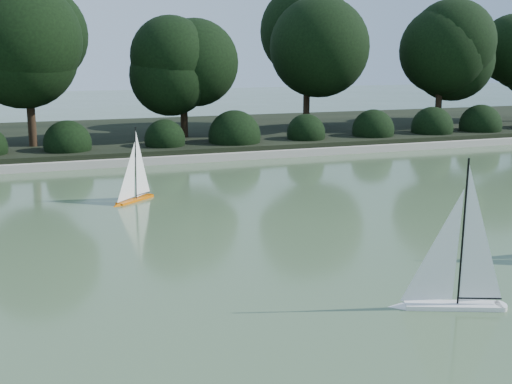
% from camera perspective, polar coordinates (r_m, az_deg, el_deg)
% --- Properties ---
extents(ground, '(80.00, 80.00, 0.00)m').
position_cam_1_polar(ground, '(7.24, 6.82, -8.93)').
color(ground, '#354E2F').
rests_on(ground, ground).
extents(pond_coping, '(40.00, 0.35, 0.18)m').
position_cam_1_polar(pond_coping, '(15.54, -7.92, 2.87)').
color(pond_coping, gray).
rests_on(pond_coping, ground).
extents(far_bank, '(40.00, 8.00, 0.30)m').
position_cam_1_polar(far_bank, '(19.43, -10.32, 4.86)').
color(far_bank, black).
rests_on(far_bank, ground).
extents(tree_line, '(26.31, 3.93, 4.39)m').
position_cam_1_polar(tree_line, '(17.98, -5.84, 12.36)').
color(tree_line, black).
rests_on(tree_line, ground).
extents(shrub_hedge, '(29.10, 1.10, 1.10)m').
position_cam_1_polar(shrub_hedge, '(16.36, -8.60, 4.60)').
color(shrub_hedge, black).
rests_on(shrub_hedge, ground).
extents(sailboat_white_a, '(1.21, 0.62, 1.69)m').
position_cam_1_polar(sailboat_white_a, '(6.99, 16.45, -7.82)').
color(sailboat_white_a, silver).
rests_on(sailboat_white_a, ground).
extents(sailboat_orange, '(0.88, 0.77, 1.42)m').
position_cam_1_polar(sailboat_orange, '(11.61, -11.01, 0.21)').
color(sailboat_orange, '#D95F03').
rests_on(sailboat_orange, ground).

